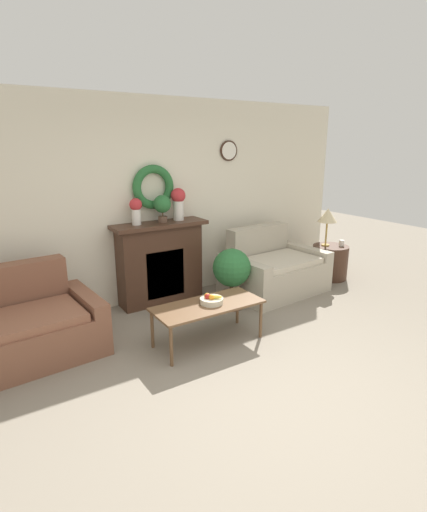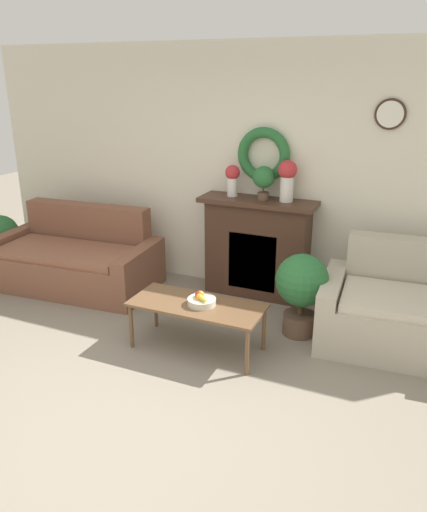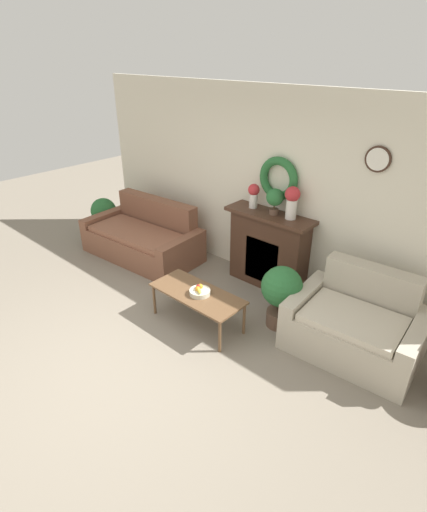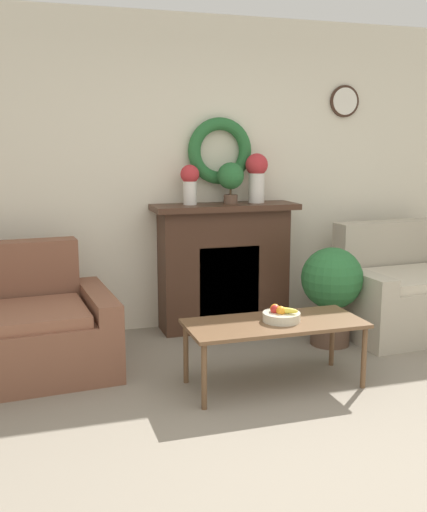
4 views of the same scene
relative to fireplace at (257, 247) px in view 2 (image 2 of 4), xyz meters
name	(u,v)px [view 2 (image 2 of 4)]	position (x,y,z in m)	size (l,w,h in m)	color
ground_plane	(121,426)	(-0.13, -2.55, -0.56)	(16.00, 16.00, 0.00)	gray
wall_back	(255,172)	(-0.12, 0.20, 0.80)	(6.80, 0.17, 2.70)	beige
fireplace	(257,247)	(0.00, 0.00, 0.00)	(1.26, 0.41, 1.11)	#42281C
couch_left	(75,260)	(-2.05, -0.59, -0.25)	(2.00, 1.12, 0.90)	brown
loveseat_right	(400,311)	(1.56, -0.51, -0.24)	(1.46, 1.08, 0.92)	#B2A893
coffee_table	(197,308)	(-0.09, -1.36, -0.15)	(1.20, 0.52, 0.45)	brown
fruit_bowl	(201,300)	(-0.05, -1.36, -0.07)	(0.25, 0.25, 0.11)	beige
vase_on_mantel_left	(233,178)	(-0.30, 0.01, 0.75)	(0.16, 0.16, 0.34)	silver
vase_on_mantel_right	(287,178)	(0.30, 0.01, 0.80)	(0.20, 0.20, 0.43)	silver
potted_plant_on_mantel	(264,179)	(0.05, -0.01, 0.77)	(0.23, 0.23, 0.36)	brown
potted_plant_floor_by_couch	(1,237)	(-3.23, -0.54, -0.14)	(0.45, 0.45, 0.70)	brown
potted_plant_floor_by_loveseat	(302,287)	(0.69, -0.70, -0.07)	(0.50, 0.50, 0.80)	brown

